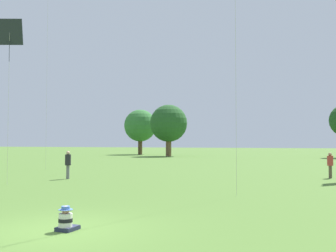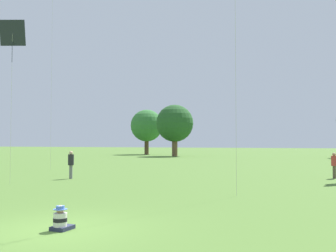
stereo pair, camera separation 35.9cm
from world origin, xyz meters
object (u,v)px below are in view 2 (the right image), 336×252
at_px(person_standing_2, 334,163).
at_px(distant_tree_2, 175,124).
at_px(person_standing_4, 71,162).
at_px(seated_toddler, 61,220).
at_px(distant_tree_0, 147,126).
at_px(kite_4, 12,35).

height_order(person_standing_2, distant_tree_2, distant_tree_2).
height_order(person_standing_4, distant_tree_2, distant_tree_2).
relative_size(seated_toddler, distant_tree_2, 0.08).
xyz_separation_m(person_standing_2, distant_tree_2, (-22.86, 32.20, 4.27)).
bearing_deg(distant_tree_0, seated_toddler, -66.80).
xyz_separation_m(seated_toddler, distant_tree_2, (-16.26, 50.11, 4.95)).
distance_m(seated_toddler, kite_4, 14.27).
relative_size(person_standing_2, person_standing_4, 0.93).
xyz_separation_m(person_standing_2, distant_tree_0, (-31.01, 39.03, 4.32)).
bearing_deg(distant_tree_2, seated_toddler, -72.03).
bearing_deg(distant_tree_2, person_standing_2, -54.62).
xyz_separation_m(seated_toddler, person_standing_2, (6.60, 17.92, 0.67)).
relative_size(seated_toddler, kite_4, 0.07).
bearing_deg(seated_toddler, kite_4, 140.41).
xyz_separation_m(seated_toddler, kite_4, (-9.18, 7.81, 7.64)).
relative_size(seated_toddler, person_standing_4, 0.37).
height_order(kite_4, distant_tree_2, kite_4).
height_order(distant_tree_0, distant_tree_2, distant_tree_2).
relative_size(person_standing_2, distant_tree_2, 0.19).
distance_m(person_standing_2, distant_tree_0, 50.03).
bearing_deg(seated_toddler, distant_tree_0, 114.00).
bearing_deg(distant_tree_2, person_standing_4, -78.13).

